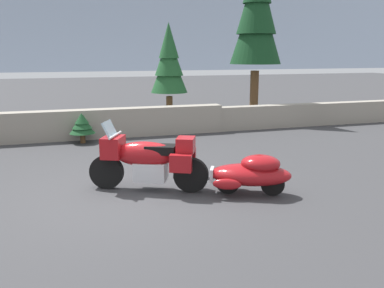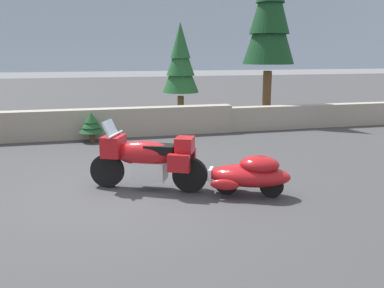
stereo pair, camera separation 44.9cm
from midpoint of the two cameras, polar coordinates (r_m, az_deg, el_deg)
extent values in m
plane|color=#38383A|center=(7.94, -10.45, -6.81)|extent=(80.00, 80.00, 0.00)
cube|color=gray|center=(13.24, -13.67, 2.72)|extent=(8.00, 0.50, 0.90)
cube|color=gray|center=(15.93, 16.42, 3.96)|extent=(8.00, 0.44, 0.80)
cube|color=#99A8BF|center=(103.19, -17.78, 14.75)|extent=(240.00, 80.00, 16.00)
cylinder|color=black|center=(8.27, -13.15, -3.75)|extent=(0.66, 0.41, 0.66)
cylinder|color=black|center=(7.86, -1.77, -4.28)|extent=(0.66, 0.41, 0.66)
cube|color=silver|center=(8.00, -7.27, -3.70)|extent=(0.73, 0.65, 0.36)
ellipsoid|color=maroon|center=(7.94, -8.03, -1.38)|extent=(1.27, 0.91, 0.48)
cube|color=maroon|center=(8.10, -12.33, -0.40)|extent=(0.55, 0.62, 0.40)
cube|color=#9EB7C6|center=(8.05, -12.77, 1.90)|extent=(0.36, 0.48, 0.34)
cube|color=black|center=(7.85, -5.94, -0.74)|extent=(0.66, 0.56, 0.16)
cube|color=maroon|center=(7.73, -2.53, -0.13)|extent=(0.46, 0.50, 0.28)
cube|color=maroon|center=(7.52, -3.28, -2.69)|extent=(0.43, 0.31, 0.32)
cube|color=maroon|center=(8.09, -2.50, -1.60)|extent=(0.43, 0.31, 0.32)
cylinder|color=silver|center=(8.04, -12.06, 1.19)|extent=(0.33, 0.65, 0.04)
cylinder|color=silver|center=(8.19, -12.90, -2.09)|extent=(0.26, 0.17, 0.54)
cylinder|color=black|center=(7.81, 3.28, -5.24)|extent=(0.44, 0.28, 0.44)
cylinder|color=black|center=(7.80, 9.36, -5.41)|extent=(0.44, 0.28, 0.44)
ellipsoid|color=maroon|center=(7.75, 6.35, -4.20)|extent=(1.65, 1.25, 0.40)
ellipsoid|color=maroon|center=(7.69, 7.73, -2.67)|extent=(0.89, 0.81, 0.32)
cube|color=silver|center=(7.80, 1.11, -4.18)|extent=(0.19, 0.32, 0.24)
ellipsoid|color=maroon|center=(7.49, 3.11, -5.53)|extent=(0.53, 0.35, 0.20)
ellipsoid|color=maroon|center=(8.10, 3.46, -4.16)|extent=(0.53, 0.35, 0.20)
cylinder|color=silver|center=(7.87, -1.72, -4.70)|extent=(0.66, 0.34, 0.05)
cylinder|color=brown|center=(16.41, 7.72, 6.57)|extent=(0.33, 0.33, 1.93)
cone|color=#143D1E|center=(16.37, 8.01, 16.14)|extent=(1.94, 1.94, 3.05)
cylinder|color=brown|center=(15.27, -3.95, 4.58)|extent=(0.23, 0.23, 1.06)
cone|color=#1E5128|center=(15.14, -4.03, 10.21)|extent=(1.31, 1.31, 1.67)
cone|color=#1E5128|center=(15.13, -4.06, 12.11)|extent=(1.02, 1.02, 1.46)
cone|color=#1E5128|center=(15.14, -4.09, 14.01)|extent=(0.72, 0.72, 1.25)
cylinder|color=brown|center=(12.66, -15.72, 0.70)|extent=(0.15, 0.15, 0.26)
cone|color=#194723|center=(12.60, -15.82, 2.32)|extent=(0.74, 0.74, 0.40)
cone|color=#194723|center=(12.58, -15.85, 2.87)|extent=(0.58, 0.58, 0.35)
cone|color=#194723|center=(12.56, -15.88, 3.42)|extent=(0.41, 0.41, 0.30)
camera|label=1|loc=(0.22, -91.59, -0.35)|focal=38.93mm
camera|label=2|loc=(0.22, 88.41, 0.35)|focal=38.93mm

